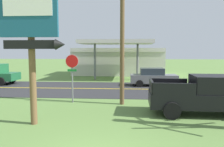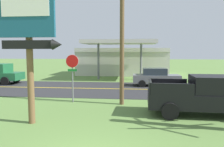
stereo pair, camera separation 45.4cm
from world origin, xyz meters
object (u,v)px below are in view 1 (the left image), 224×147
at_px(gas_station, 118,60).
at_px(car_grey_mid_lane, 153,77).
at_px(pickup_black_parked_on_lawn, 204,95).
at_px(motel_sign, 31,22).
at_px(utility_pole, 122,30).
at_px(stop_sign, 72,70).

bearing_deg(gas_station, car_grey_mid_lane, -70.38).
bearing_deg(pickup_black_parked_on_lawn, gas_station, 104.59).
xyz_separation_m(motel_sign, car_grey_mid_lane, (6.32, 11.43, -3.48)).
bearing_deg(utility_pole, pickup_black_parked_on_lawn, -24.74).
xyz_separation_m(utility_pole, pickup_black_parked_on_lawn, (4.10, -1.89, -3.41)).
xyz_separation_m(utility_pole, gas_station, (-0.97, 17.59, -2.43)).
bearing_deg(motel_sign, utility_pole, 47.90).
distance_m(motel_sign, pickup_black_parked_on_lawn, 8.71).
xyz_separation_m(stop_sign, pickup_black_parked_on_lawn, (7.14, -2.10, -1.06)).
relative_size(utility_pole, pickup_black_parked_on_lawn, 1.56).
xyz_separation_m(gas_station, car_grey_mid_lane, (3.64, -10.20, -1.11)).
distance_m(motel_sign, car_grey_mid_lane, 13.52).
distance_m(gas_station, car_grey_mid_lane, 10.89).
distance_m(stop_sign, utility_pole, 3.85).
relative_size(stop_sign, car_grey_mid_lane, 0.70).
bearing_deg(utility_pole, gas_station, 93.16).
xyz_separation_m(gas_station, pickup_black_parked_on_lawn, (5.07, -19.48, -0.98)).
relative_size(gas_station, pickup_black_parked_on_lawn, 2.28).
distance_m(utility_pole, car_grey_mid_lane, 8.62).
distance_m(gas_station, pickup_black_parked_on_lawn, 20.16).
relative_size(stop_sign, utility_pole, 0.36).
xyz_separation_m(pickup_black_parked_on_lawn, car_grey_mid_lane, (-1.43, 9.28, -0.13)).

